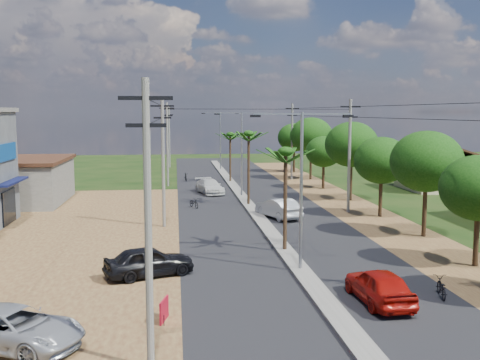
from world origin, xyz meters
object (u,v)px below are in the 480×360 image
object	(u,v)px
car_silver_mid	(278,209)
car_parked_dark	(149,262)
car_white_far	(210,187)
moto_rider_east	(441,288)
car_red_near	(379,287)
car_parked_silver	(15,329)
roadside_sign	(164,310)

from	to	relation	value
car_silver_mid	car_parked_dark	distance (m)	16.77
car_silver_mid	car_parked_dark	size ratio (longest dim) A/B	1.05
car_white_far	car_parked_dark	distance (m)	27.92
car_silver_mid	moto_rider_east	world-z (taller)	car_silver_mid
car_silver_mid	car_red_near	bearing A→B (deg)	72.07
car_white_far	car_parked_dark	bearing A→B (deg)	-113.16
car_white_far	car_parked_silver	world-z (taller)	car_white_far
car_parked_dark	moto_rider_east	world-z (taller)	car_parked_dark
car_silver_mid	car_white_far	distance (m)	14.07
car_white_far	car_parked_silver	distance (m)	36.52
car_silver_mid	car_parked_silver	size ratio (longest dim) A/B	0.93
car_red_near	car_white_far	bearing A→B (deg)	-83.82
car_silver_mid	roadside_sign	distance (m)	21.77
car_red_near	car_parked_dark	size ratio (longest dim) A/B	1.00
car_silver_mid	car_parked_silver	bearing A→B (deg)	39.06
car_parked_silver	roadside_sign	xyz separation A→B (m)	(4.99, 1.88, -0.24)
car_parked_silver	car_parked_dark	bearing A→B (deg)	-1.67
car_parked_silver	moto_rider_east	xyz separation A→B (m)	(16.85, 3.34, -0.25)
car_white_far	roadside_sign	size ratio (longest dim) A/B	4.52
car_white_far	car_parked_dark	xyz separation A→B (m)	(-4.65, -27.53, 0.04)
car_parked_silver	car_red_near	bearing A→B (deg)	-52.22
car_parked_dark	roadside_sign	bearing A→B (deg)	167.15
car_white_far	car_parked_silver	size ratio (longest dim) A/B	0.98
moto_rider_east	roadside_sign	size ratio (longest dim) A/B	1.54
car_white_far	car_parked_dark	world-z (taller)	car_parked_dark
car_silver_mid	roadside_sign	bearing A→B (deg)	47.84
car_silver_mid	moto_rider_east	size ratio (longest dim) A/B	2.80
car_red_near	car_parked_dark	xyz separation A→B (m)	(-9.74, 5.02, -0.00)
car_red_near	car_white_far	world-z (taller)	car_red_near
car_white_far	roadside_sign	world-z (taller)	car_white_far
car_parked_dark	moto_rider_east	bearing A→B (deg)	-130.56
car_silver_mid	car_white_far	xyz separation A→B (m)	(-4.35, 13.38, -0.06)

